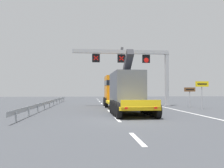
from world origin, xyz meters
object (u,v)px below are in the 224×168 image
object	(u,v)px
exit_sign_yellow	(202,88)
tourist_info_sign_brown	(190,92)
overhead_lane_gantry	(134,61)
heavy_haul_truck_yellow	(122,90)

from	to	relation	value
exit_sign_yellow	tourist_info_sign_brown	distance (m)	2.65
exit_sign_yellow	overhead_lane_gantry	bearing A→B (deg)	139.69
heavy_haul_truck_yellow	exit_sign_yellow	distance (m)	8.31
exit_sign_yellow	tourist_info_sign_brown	bearing A→B (deg)	92.80
exit_sign_yellow	tourist_info_sign_brown	xyz separation A→B (m)	(-0.13, 2.60, -0.46)
overhead_lane_gantry	heavy_haul_truck_yellow	distance (m)	6.41
overhead_lane_gantry	tourist_info_sign_brown	world-z (taller)	overhead_lane_gantry
overhead_lane_gantry	exit_sign_yellow	distance (m)	8.61
overhead_lane_gantry	heavy_haul_truck_yellow	xyz separation A→B (m)	(-2.27, -4.80, -3.58)
overhead_lane_gantry	heavy_haul_truck_yellow	bearing A→B (deg)	-115.24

